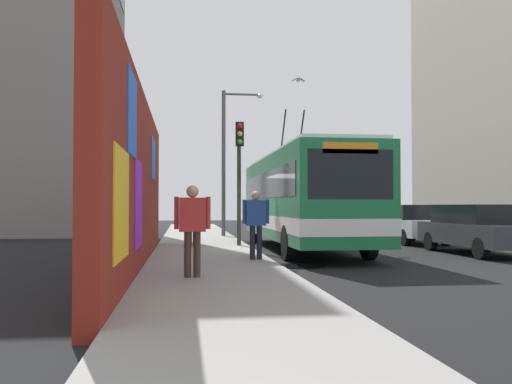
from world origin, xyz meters
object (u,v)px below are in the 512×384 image
(parked_car_silver, at_px, (361,219))
(traffic_light, at_px, (239,162))
(pedestrian_midblock, at_px, (192,219))
(city_bus, at_px, (301,197))
(pedestrian_at_curb, at_px, (256,219))
(parked_car_dark_gray, at_px, (478,228))
(street_lamp, at_px, (228,152))
(pedestrian_near_wall, at_px, (192,222))
(parked_car_white, at_px, (409,223))

(parked_car_silver, xyz_separation_m, traffic_light, (-8.72, 7.35, 2.23))
(pedestrian_midblock, bearing_deg, parked_car_silver, -45.58)
(city_bus, height_order, parked_car_silver, city_bus)
(parked_car_silver, relative_size, pedestrian_at_curb, 2.70)
(parked_car_dark_gray, bearing_deg, street_lamp, 38.87)
(parked_car_dark_gray, xyz_separation_m, parked_car_silver, (11.46, -0.00, -0.00))
(pedestrian_at_curb, distance_m, street_lamp, 11.52)
(pedestrian_near_wall, xyz_separation_m, pedestrian_at_curb, (3.30, -1.69, -0.01))
(pedestrian_midblock, bearing_deg, pedestrian_at_curb, -162.01)
(street_lamp, bearing_deg, pedestrian_at_curb, 179.04)
(parked_car_dark_gray, xyz_separation_m, traffic_light, (2.74, 7.35, 2.23))
(pedestrian_near_wall, bearing_deg, city_bus, -26.26)
(city_bus, height_order, parked_car_white, city_bus)
(city_bus, xyz_separation_m, pedestrian_near_wall, (-7.93, 3.91, -0.64))
(parked_car_silver, distance_m, street_lamp, 8.29)
(parked_car_silver, height_order, pedestrian_near_wall, pedestrian_near_wall)
(pedestrian_near_wall, height_order, pedestrian_at_curb, pedestrian_near_wall)
(pedestrian_at_curb, xyz_separation_m, street_lamp, (11.17, -0.19, 2.84))
(pedestrian_at_curb, bearing_deg, parked_car_dark_gray, -73.51)
(parked_car_silver, distance_m, pedestrian_at_curb, 15.55)
(pedestrian_near_wall, distance_m, street_lamp, 14.86)
(city_bus, xyz_separation_m, pedestrian_at_curb, (-4.63, 2.22, -0.65))
(parked_car_white, xyz_separation_m, pedestrian_near_wall, (-10.85, 9.11, 0.38))
(traffic_light, height_order, street_lamp, street_lamp)
(parked_car_silver, height_order, traffic_light, traffic_light)
(parked_car_white, relative_size, parked_car_silver, 0.99)
(traffic_light, bearing_deg, pedestrian_near_wall, 167.93)
(parked_car_white, xyz_separation_m, pedestrian_at_curb, (-7.55, 7.42, 0.37))
(pedestrian_at_curb, relative_size, pedestrian_midblock, 1.09)
(parked_car_white, bearing_deg, pedestrian_near_wall, 139.98)
(parked_car_white, relative_size, pedestrian_near_wall, 2.65)
(parked_car_dark_gray, height_order, pedestrian_midblock, pedestrian_midblock)
(parked_car_white, height_order, traffic_light, traffic_light)
(parked_car_dark_gray, bearing_deg, traffic_light, 69.56)
(parked_car_white, relative_size, pedestrian_midblock, 2.92)
(city_bus, relative_size, street_lamp, 1.69)
(parked_car_white, distance_m, street_lamp, 8.70)
(city_bus, bearing_deg, pedestrian_midblock, 86.74)
(pedestrian_near_wall, height_order, pedestrian_midblock, pedestrian_near_wall)
(city_bus, xyz_separation_m, parked_car_dark_gray, (-2.43, -5.20, -1.02))
(parked_car_silver, height_order, pedestrian_midblock, pedestrian_midblock)
(pedestrian_midblock, height_order, street_lamp, street_lamp)
(pedestrian_at_curb, height_order, traffic_light, traffic_light)
(parked_car_dark_gray, bearing_deg, pedestrian_at_curb, 106.49)
(city_bus, relative_size, pedestrian_midblock, 7.02)
(city_bus, distance_m, parked_car_silver, 10.47)
(city_bus, distance_m, street_lamp, 7.19)
(traffic_light, bearing_deg, pedestrian_midblock, 93.14)
(pedestrian_near_wall, xyz_separation_m, traffic_light, (8.23, -1.76, 1.85))
(parked_car_white, bearing_deg, traffic_light, 109.59)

